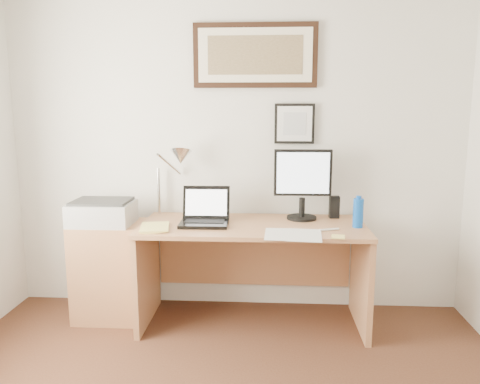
# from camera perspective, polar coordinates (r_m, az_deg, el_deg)

# --- Properties ---
(wall_back) EXTENTS (3.50, 0.02, 2.50)m
(wall_back) POSITION_cam_1_polar(r_m,az_deg,el_deg) (3.63, -0.58, 5.20)
(wall_back) COLOR silver
(wall_back) RESTS_ON ground
(side_cabinet) EXTENTS (0.50, 0.40, 0.73)m
(side_cabinet) POSITION_cam_1_polar(r_m,az_deg,el_deg) (3.69, -15.52, -9.20)
(side_cabinet) COLOR #A46B45
(side_cabinet) RESTS_ON floor
(water_bottle) EXTENTS (0.07, 0.07, 0.20)m
(water_bottle) POSITION_cam_1_polar(r_m,az_deg,el_deg) (3.34, 14.21, -2.49)
(water_bottle) COLOR #0E4FB8
(water_bottle) RESTS_ON desk
(bottle_cap) EXTENTS (0.04, 0.04, 0.02)m
(bottle_cap) POSITION_cam_1_polar(r_m,az_deg,el_deg) (3.31, 14.29, -0.62)
(bottle_cap) COLOR #0E4FB8
(bottle_cap) RESTS_ON water_bottle
(speaker) EXTENTS (0.08, 0.07, 0.16)m
(speaker) POSITION_cam_1_polar(r_m,az_deg,el_deg) (3.59, 11.42, -1.81)
(speaker) COLOR black
(speaker) RESTS_ON desk
(paper_sheet_a) EXTENTS (0.22, 0.31, 0.00)m
(paper_sheet_a) POSITION_cam_1_polar(r_m,az_deg,el_deg) (3.09, 5.05, -5.14)
(paper_sheet_a) COLOR silver
(paper_sheet_a) RESTS_ON desk
(paper_sheet_b) EXTENTS (0.25, 0.33, 0.00)m
(paper_sheet_b) POSITION_cam_1_polar(r_m,az_deg,el_deg) (3.07, 7.84, -5.22)
(paper_sheet_b) COLOR silver
(paper_sheet_b) RESTS_ON desk
(sticky_pad) EXTENTS (0.10, 0.10, 0.01)m
(sticky_pad) POSITION_cam_1_polar(r_m,az_deg,el_deg) (3.06, 11.87, -5.35)
(sticky_pad) COLOR #FFE978
(sticky_pad) RESTS_ON desk
(marker_pen) EXTENTS (0.14, 0.06, 0.02)m
(marker_pen) POSITION_cam_1_polar(r_m,az_deg,el_deg) (3.22, 10.84, -4.52)
(marker_pen) COLOR white
(marker_pen) RESTS_ON desk
(book) EXTENTS (0.24, 0.29, 0.02)m
(book) POSITION_cam_1_polar(r_m,az_deg,el_deg) (3.27, -12.03, -4.31)
(book) COLOR #E3D56B
(book) RESTS_ON desk
(desk) EXTENTS (1.60, 0.70, 0.75)m
(desk) POSITION_cam_1_polar(r_m,az_deg,el_deg) (3.48, 1.60, -7.37)
(desk) COLOR #A46B45
(desk) RESTS_ON floor
(laptop) EXTENTS (0.34, 0.30, 0.26)m
(laptop) POSITION_cam_1_polar(r_m,az_deg,el_deg) (3.35, -4.30, -2.92)
(laptop) COLOR black
(laptop) RESTS_ON desk
(lcd_monitor) EXTENTS (0.42, 0.22, 0.52)m
(lcd_monitor) POSITION_cam_1_polar(r_m,az_deg,el_deg) (3.46, 7.64, 1.37)
(lcd_monitor) COLOR black
(lcd_monitor) RESTS_ON desk
(printer) EXTENTS (0.44, 0.34, 0.18)m
(printer) POSITION_cam_1_polar(r_m,az_deg,el_deg) (3.55, -16.44, -2.38)
(printer) COLOR #ACACAF
(printer) RESTS_ON side_cabinet
(desk_lamp) EXTENTS (0.29, 0.27, 0.53)m
(desk_lamp) POSITION_cam_1_polar(r_m,az_deg,el_deg) (3.50, -7.49, 3.90)
(desk_lamp) COLOR silver
(desk_lamp) RESTS_ON desk
(picture_large) EXTENTS (0.92, 0.04, 0.47)m
(picture_large) POSITION_cam_1_polar(r_m,az_deg,el_deg) (3.60, 1.85, 16.31)
(picture_large) COLOR black
(picture_large) RESTS_ON wall_back
(picture_small) EXTENTS (0.30, 0.03, 0.30)m
(picture_small) POSITION_cam_1_polar(r_m,az_deg,el_deg) (3.59, 6.65, 8.27)
(picture_small) COLOR black
(picture_small) RESTS_ON wall_back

